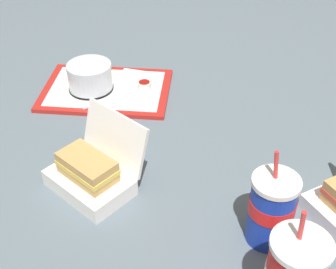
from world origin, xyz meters
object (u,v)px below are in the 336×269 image
(ketchup_cup, at_px, (144,85))
(food_tray, at_px, (106,90))
(cake_container, at_px, (90,77))
(clamshell_sandwich_left, at_px, (92,173))
(plastic_fork, at_px, (101,103))
(soda_cup_left, at_px, (271,209))

(ketchup_cup, bearing_deg, food_tray, 14.11)
(cake_container, xyz_separation_m, ketchup_cup, (-0.15, -0.04, -0.02))
(food_tray, xyz_separation_m, clamshell_sandwich_left, (-0.13, 0.38, 0.04))
(clamshell_sandwich_left, bearing_deg, food_tray, -70.70)
(cake_container, bearing_deg, plastic_fork, 132.38)
(food_tray, height_order, soda_cup_left, soda_cup_left)
(food_tray, xyz_separation_m, plastic_fork, (-0.02, 0.08, 0.01))
(food_tray, bearing_deg, plastic_fork, 103.24)
(food_tray, relative_size, cake_container, 3.18)
(ketchup_cup, height_order, soda_cup_left, soda_cup_left)
(plastic_fork, height_order, soda_cup_left, soda_cup_left)
(cake_container, bearing_deg, food_tray, -157.73)
(food_tray, relative_size, clamshell_sandwich_left, 1.76)
(food_tray, distance_m, plastic_fork, 0.08)
(cake_container, xyz_separation_m, plastic_fork, (-0.06, 0.07, -0.04))
(cake_container, xyz_separation_m, soda_cup_left, (-0.57, 0.40, 0.03))
(food_tray, bearing_deg, cake_container, 22.27)
(food_tray, distance_m, ketchup_cup, 0.12)
(cake_container, bearing_deg, ketchup_cup, -163.63)
(soda_cup_left, bearing_deg, plastic_fork, -32.97)
(soda_cup_left, bearing_deg, cake_container, -34.81)
(ketchup_cup, xyz_separation_m, plastic_fork, (0.09, 0.11, -0.01))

